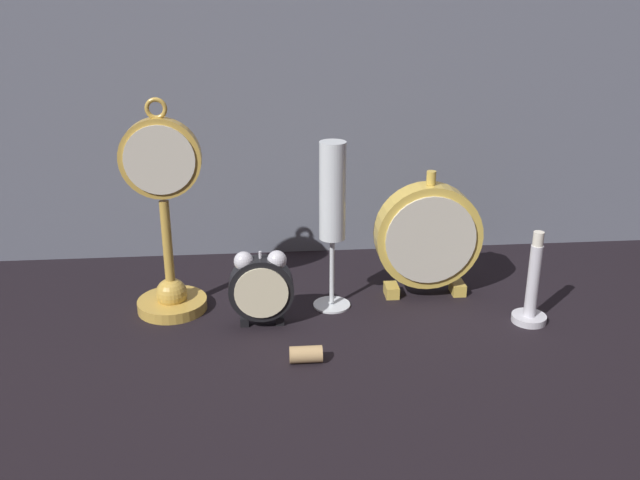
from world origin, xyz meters
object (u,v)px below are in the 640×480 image
wine_cork (306,354)px  mantel_clock_silver (428,237)px  champagne_flute (332,204)px  brass_candlestick (532,293)px  alarm_clock_twin_bell (261,285)px  pocket_watch_on_stand (166,232)px

wine_cork → mantel_clock_silver: bearing=42.8°
champagne_flute → brass_candlestick: size_ratio=1.83×
brass_candlestick → champagne_flute: bearing=165.0°
mantel_clock_silver → brass_candlestick: (0.13, -0.10, -0.05)m
alarm_clock_twin_bell → pocket_watch_on_stand: bearing=155.2°
pocket_watch_on_stand → mantel_clock_silver: size_ratio=1.58×
alarm_clock_twin_bell → brass_candlestick: bearing=-3.2°
mantel_clock_silver → champagne_flute: size_ratio=0.79×
champagne_flute → pocket_watch_on_stand: bearing=177.9°
pocket_watch_on_stand → wine_cork: pocket_watch_on_stand is taller
champagne_flute → brass_candlestick: bearing=-15.0°
alarm_clock_twin_bell → brass_candlestick: brass_candlestick is taller
alarm_clock_twin_bell → champagne_flute: size_ratio=0.45×
mantel_clock_silver → champagne_flute: bearing=-170.4°
pocket_watch_on_stand → mantel_clock_silver: bearing=2.4°
pocket_watch_on_stand → champagne_flute: (0.24, -0.01, 0.04)m
mantel_clock_silver → brass_candlestick: mantel_clock_silver is taller
pocket_watch_on_stand → alarm_clock_twin_bell: size_ratio=2.78×
mantel_clock_silver → champagne_flute: 0.16m
pocket_watch_on_stand → alarm_clock_twin_bell: 0.16m
pocket_watch_on_stand → alarm_clock_twin_bell: bearing=-24.8°
pocket_watch_on_stand → brass_candlestick: pocket_watch_on_stand is taller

